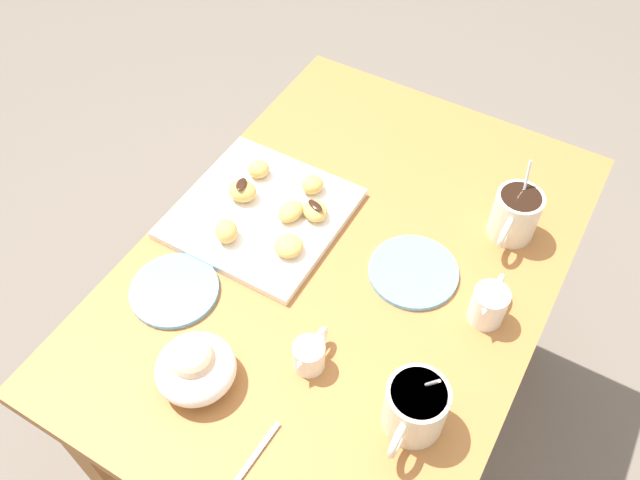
% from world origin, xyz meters
% --- Properties ---
extents(ground_plane, '(8.00, 8.00, 0.00)m').
position_xyz_m(ground_plane, '(0.00, 0.00, 0.00)').
color(ground_plane, '#665B51').
extents(dining_table, '(1.01, 0.71, 0.71)m').
position_xyz_m(dining_table, '(0.00, 0.00, 0.57)').
color(dining_table, '#A36633').
rests_on(dining_table, ground_plane).
extents(pastry_plate_square, '(0.30, 0.30, 0.02)m').
position_xyz_m(pastry_plate_square, '(-0.01, -0.19, 0.72)').
color(pastry_plate_square, white).
rests_on(pastry_plate_square, dining_table).
extents(coffee_mug_cream_left, '(0.13, 0.09, 0.15)m').
position_xyz_m(coffee_mug_cream_left, '(-0.21, 0.23, 0.77)').
color(coffee_mug_cream_left, silver).
rests_on(coffee_mug_cream_left, dining_table).
extents(coffee_mug_cream_right, '(0.13, 0.09, 0.15)m').
position_xyz_m(coffee_mug_cream_right, '(0.22, 0.23, 0.76)').
color(coffee_mug_cream_right, silver).
rests_on(coffee_mug_cream_right, dining_table).
extents(cream_pitcher_white, '(0.10, 0.06, 0.07)m').
position_xyz_m(cream_pitcher_white, '(-0.02, 0.26, 0.75)').
color(cream_pitcher_white, white).
rests_on(cream_pitcher_white, dining_table).
extents(ice_cream_bowl, '(0.13, 0.13, 0.09)m').
position_xyz_m(ice_cream_bowl, '(0.32, -0.09, 0.75)').
color(ice_cream_bowl, white).
rests_on(ice_cream_bowl, dining_table).
extents(chocolate_sauce_pitcher, '(0.09, 0.05, 0.06)m').
position_xyz_m(chocolate_sauce_pitcher, '(0.21, 0.05, 0.74)').
color(chocolate_sauce_pitcher, white).
rests_on(chocolate_sauce_pitcher, dining_table).
extents(saucer_sky_left, '(0.16, 0.16, 0.01)m').
position_xyz_m(saucer_sky_left, '(-0.04, 0.12, 0.72)').
color(saucer_sky_left, '#66A8DB').
rests_on(saucer_sky_left, dining_table).
extents(saucer_sky_right, '(0.16, 0.16, 0.01)m').
position_xyz_m(saucer_sky_right, '(0.21, -0.23, 0.72)').
color(saucer_sky_right, '#66A8DB').
rests_on(saucer_sky_right, dining_table).
extents(loose_spoon_near_saucer, '(0.16, 0.02, 0.01)m').
position_xyz_m(loose_spoon_near_saucer, '(0.42, 0.05, 0.72)').
color(loose_spoon_near_saucer, silver).
rests_on(loose_spoon_near_saucer, dining_table).
extents(beignet_0, '(0.06, 0.06, 0.03)m').
position_xyz_m(beignet_0, '(-0.09, -0.25, 0.74)').
color(beignet_0, '#DBA351').
rests_on(beignet_0, pastry_plate_square).
extents(beignet_1, '(0.05, 0.06, 0.04)m').
position_xyz_m(beignet_1, '(-0.02, -0.24, 0.75)').
color(beignet_1, '#DBA351').
rests_on(beignet_1, pastry_plate_square).
extents(chocolate_drizzle_1, '(0.04, 0.03, 0.00)m').
position_xyz_m(chocolate_drizzle_1, '(-0.02, -0.24, 0.77)').
color(chocolate_drizzle_1, black).
rests_on(chocolate_drizzle_1, beignet_1).
extents(beignet_2, '(0.06, 0.06, 0.04)m').
position_xyz_m(beignet_2, '(0.07, -0.21, 0.75)').
color(beignet_2, '#DBA351').
rests_on(beignet_2, pastry_plate_square).
extents(beignet_3, '(0.05, 0.05, 0.03)m').
position_xyz_m(beignet_3, '(-0.11, -0.13, 0.74)').
color(beignet_3, '#DBA351').
rests_on(beignet_3, pastry_plate_square).
extents(beignet_4, '(0.07, 0.07, 0.03)m').
position_xyz_m(beignet_4, '(-0.05, -0.10, 0.74)').
color(beignet_4, '#DBA351').
rests_on(beignet_4, pastry_plate_square).
extents(chocolate_drizzle_4, '(0.03, 0.04, 0.00)m').
position_xyz_m(chocolate_drizzle_4, '(-0.05, -0.10, 0.76)').
color(chocolate_drizzle_4, black).
rests_on(chocolate_drizzle_4, beignet_4).
extents(beignet_5, '(0.06, 0.05, 0.03)m').
position_xyz_m(beignet_5, '(-0.03, -0.14, 0.74)').
color(beignet_5, '#DBA351').
rests_on(beignet_5, pastry_plate_square).
extents(beignet_6, '(0.07, 0.07, 0.03)m').
position_xyz_m(beignet_6, '(0.04, -0.10, 0.74)').
color(beignet_6, '#DBA351').
rests_on(beignet_6, pastry_plate_square).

